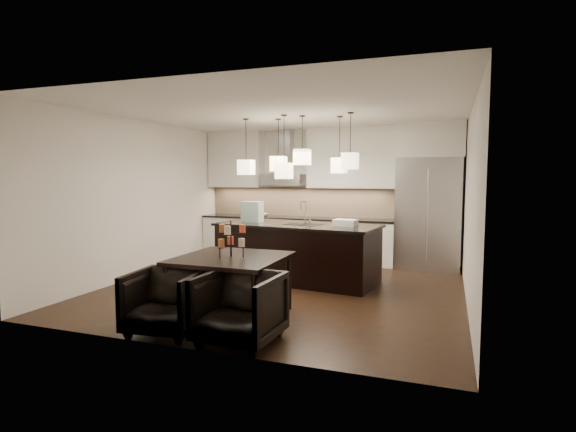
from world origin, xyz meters
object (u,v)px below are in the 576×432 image
(armchair_left, at_px, (165,302))
(island_body, at_px, (297,254))
(refrigerator, at_px, (428,214))
(armchair_right, at_px, (239,308))
(dining_table, at_px, (232,287))

(armchair_left, bearing_deg, island_body, 71.73)
(refrigerator, bearing_deg, armchair_right, -109.73)
(refrigerator, height_order, island_body, refrigerator)
(refrigerator, distance_m, island_body, 2.82)
(island_body, relative_size, armchair_right, 3.17)
(island_body, bearing_deg, armchair_right, -76.26)
(dining_table, bearing_deg, refrigerator, 61.03)
(refrigerator, xyz_separation_m, armchair_right, (-1.72, -4.79, -0.69))
(dining_table, distance_m, armchair_right, 0.92)
(armchair_right, bearing_deg, dining_table, 124.85)
(armchair_left, distance_m, armchair_right, 0.94)
(refrigerator, distance_m, dining_table, 4.63)
(dining_table, bearing_deg, island_body, 85.99)
(dining_table, height_order, armchair_right, dining_table)
(dining_table, distance_m, armchair_left, 0.90)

